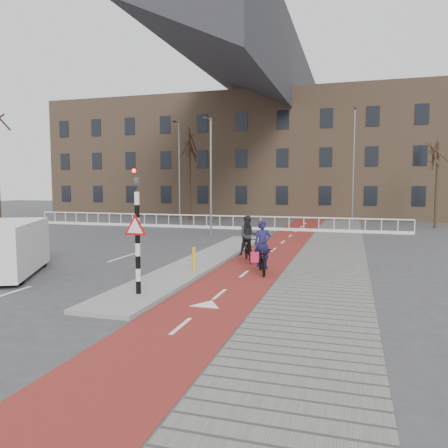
# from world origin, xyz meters

# --- Properties ---
(ground) EXTENTS (120.00, 120.00, 0.00)m
(ground) POSITION_xyz_m (0.00, 0.00, 0.00)
(ground) COLOR #38383A
(ground) RESTS_ON ground
(bike_lane) EXTENTS (2.50, 60.00, 0.01)m
(bike_lane) POSITION_xyz_m (1.50, 10.00, 0.01)
(bike_lane) COLOR maroon
(bike_lane) RESTS_ON ground
(sidewalk) EXTENTS (3.00, 60.00, 0.01)m
(sidewalk) POSITION_xyz_m (4.30, 10.00, 0.01)
(sidewalk) COLOR slate
(sidewalk) RESTS_ON ground
(curb_island) EXTENTS (1.80, 16.00, 0.12)m
(curb_island) POSITION_xyz_m (-0.70, 4.00, 0.06)
(curb_island) COLOR gray
(curb_island) RESTS_ON ground
(traffic_signal) EXTENTS (0.80, 0.80, 3.68)m
(traffic_signal) POSITION_xyz_m (-0.60, -2.02, 1.99)
(traffic_signal) COLOR black
(traffic_signal) RESTS_ON curb_island
(bollard) EXTENTS (0.12, 0.12, 0.84)m
(bollard) POSITION_xyz_m (-0.26, 1.62, 0.54)
(bollard) COLOR #EEA80D
(bollard) RESTS_ON curb_island
(cyclist_near) EXTENTS (1.16, 1.93, 1.90)m
(cyclist_near) POSITION_xyz_m (2.10, 2.28, 0.65)
(cyclist_near) COLOR black
(cyclist_near) RESTS_ON bike_lane
(cyclist_far) EXTENTS (1.14, 1.82, 1.90)m
(cyclist_far) POSITION_xyz_m (1.06, 4.52, 0.80)
(cyclist_far) COLOR black
(cyclist_far) RESTS_ON bike_lane
(van) EXTENTS (3.52, 4.73, 1.89)m
(van) POSITION_xyz_m (-6.36, -0.60, 1.00)
(van) COLOR white
(van) RESTS_ON ground
(railing) EXTENTS (28.00, 0.10, 0.99)m
(railing) POSITION_xyz_m (-5.00, 17.00, 0.31)
(railing) COLOR silver
(railing) RESTS_ON ground
(townhouse_row) EXTENTS (46.00, 10.00, 15.90)m
(townhouse_row) POSITION_xyz_m (-3.00, 32.00, 7.81)
(townhouse_row) COLOR #7F6047
(townhouse_row) RESTS_ON ground
(tree_mid) EXTENTS (0.25, 0.25, 7.73)m
(tree_mid) POSITION_xyz_m (-8.82, 23.58, 3.87)
(tree_mid) COLOR black
(tree_mid) RESTS_ON ground
(tree_right) EXTENTS (0.22, 0.22, 6.23)m
(tree_right) POSITION_xyz_m (11.02, 22.04, 3.12)
(tree_right) COLOR black
(tree_right) RESTS_ON ground
(streetlight_near) EXTENTS (0.12, 0.12, 7.21)m
(streetlight_near) POSITION_xyz_m (-3.24, 12.65, 3.61)
(streetlight_near) COLOR slate
(streetlight_near) RESTS_ON ground
(streetlight_left) EXTENTS (0.12, 0.12, 8.24)m
(streetlight_left) POSITION_xyz_m (-8.39, 20.16, 4.12)
(streetlight_left) COLOR slate
(streetlight_left) RESTS_ON ground
(streetlight_right) EXTENTS (0.12, 0.12, 8.91)m
(streetlight_right) POSITION_xyz_m (5.16, 21.79, 4.45)
(streetlight_right) COLOR slate
(streetlight_right) RESTS_ON ground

